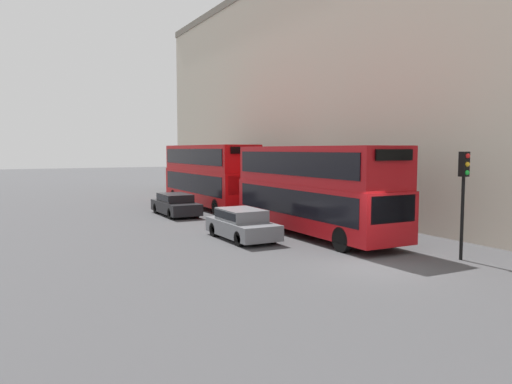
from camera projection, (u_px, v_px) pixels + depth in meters
ground_plane at (377, 267)px, 17.12m from camera, size 200.00×200.00×0.00m
bus_leading at (313, 186)px, 23.19m from camera, size 2.59×10.60×4.18m
bus_second_in_queue at (209, 173)px, 34.49m from camera, size 2.59×11.29×4.32m
car_dark_sedan at (242, 223)px, 22.31m from camera, size 1.83×4.23×1.37m
car_hatchback at (175, 204)px, 30.47m from camera, size 1.81×4.55×1.32m
traffic_light at (464, 182)px, 17.98m from camera, size 0.30×0.36×3.95m
pedestrian at (247, 195)px, 35.37m from camera, size 0.36×0.36×1.78m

